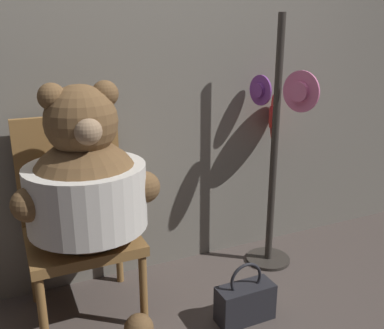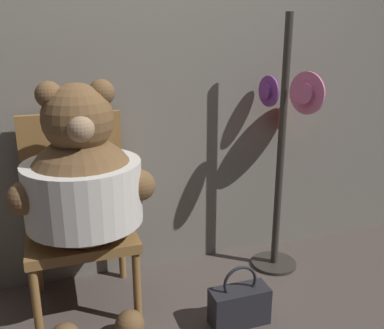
% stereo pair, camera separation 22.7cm
% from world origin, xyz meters
% --- Properties ---
extents(ground_plane, '(14.00, 14.00, 0.00)m').
position_xyz_m(ground_plane, '(0.00, 0.00, 0.00)').
color(ground_plane, '#4C423D').
extents(wall_back, '(8.00, 0.10, 2.76)m').
position_xyz_m(wall_back, '(0.00, 0.56, 1.38)').
color(wall_back, slate).
rests_on(wall_back, ground_plane).
extents(chair, '(0.53, 0.51, 1.02)m').
position_xyz_m(chair, '(-0.44, 0.29, 0.53)').
color(chair, olive).
rests_on(chair, ground_plane).
extents(teddy_bear, '(0.67, 0.60, 1.22)m').
position_xyz_m(teddy_bear, '(-0.41, 0.11, 0.72)').
color(teddy_bear, brown).
rests_on(teddy_bear, ground_plane).
extents(hat_display_rack, '(0.29, 0.51, 1.53)m').
position_xyz_m(hat_display_rack, '(0.76, 0.27, 0.74)').
color(hat_display_rack, '#332D28').
rests_on(hat_display_rack, ground_plane).
extents(handbag_on_ground, '(0.30, 0.13, 0.33)m').
position_xyz_m(handbag_on_ground, '(0.29, -0.20, 0.11)').
color(handbag_on_ground, '#232328').
rests_on(handbag_on_ground, ground_plane).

